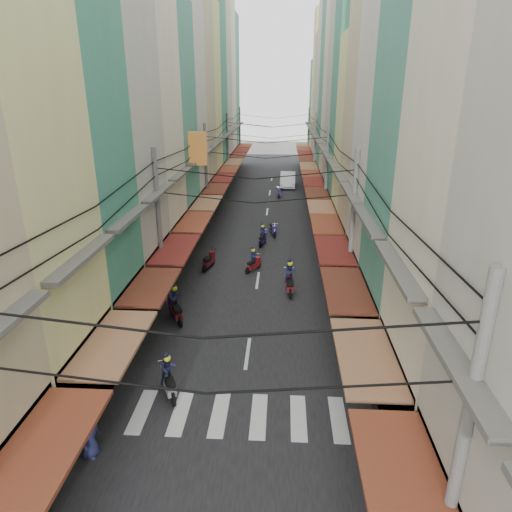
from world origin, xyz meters
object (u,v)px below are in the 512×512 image
at_px(bicycle, 386,315).
at_px(traffic_sign, 376,300).
at_px(white_car, 288,187).
at_px(market_umbrella, 452,398).

height_order(bicycle, traffic_sign, traffic_sign).
bearing_deg(white_car, traffic_sign, -83.41).
xyz_separation_m(white_car, traffic_sign, (3.53, -34.66, 2.33)).
xyz_separation_m(bicycle, traffic_sign, (-1.30, -3.09, 2.33)).
bearing_deg(bicycle, market_umbrella, 179.45).
distance_m(bicycle, market_umbrella, 9.80).
bearing_deg(white_car, bicycle, -80.54).
relative_size(white_car, market_umbrella, 2.22).
xyz_separation_m(bicycle, market_umbrella, (-0.27, -9.53, 2.27)).
height_order(white_car, bicycle, white_car).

